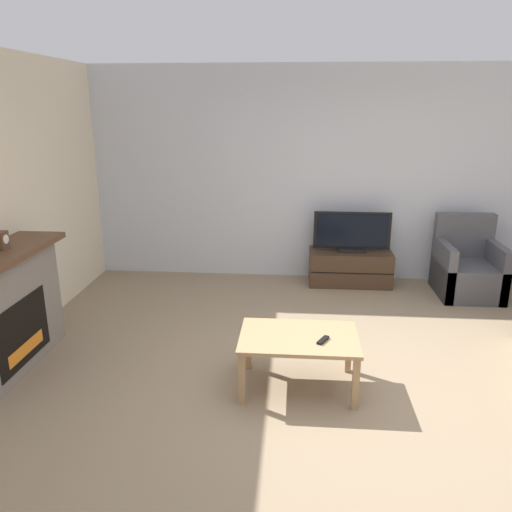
# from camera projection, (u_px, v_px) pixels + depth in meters

# --- Properties ---
(ground_plane) EXTENTS (24.00, 24.00, 0.00)m
(ground_plane) POSITION_uv_depth(u_px,v_px,m) (342.00, 392.00, 4.01)
(ground_plane) COLOR #89755B
(wall_back) EXTENTS (12.00, 0.06, 2.70)m
(wall_back) POSITION_uv_depth(u_px,v_px,m) (329.00, 175.00, 6.35)
(wall_back) COLOR silver
(wall_back) RESTS_ON ground
(fireplace) EXTENTS (0.48, 1.53, 1.06)m
(fireplace) POSITION_uv_depth(u_px,v_px,m) (0.00, 314.00, 4.16)
(fireplace) COLOR slate
(fireplace) RESTS_ON ground
(mantel_clock) EXTENTS (0.08, 0.11, 0.15)m
(mantel_clock) POSITION_uv_depth(u_px,v_px,m) (2.00, 240.00, 4.13)
(mantel_clock) COLOR brown
(mantel_clock) RESTS_ON fireplace
(tv_stand) EXTENTS (1.03, 0.46, 0.43)m
(tv_stand) POSITION_uv_depth(u_px,v_px,m) (350.00, 268.00, 6.37)
(tv_stand) COLOR #422D1E
(tv_stand) RESTS_ON ground
(tv) EXTENTS (0.96, 0.18, 0.51)m
(tv) POSITION_uv_depth(u_px,v_px,m) (352.00, 233.00, 6.24)
(tv) COLOR black
(tv) RESTS_ON tv_stand
(armchair) EXTENTS (0.70, 0.76, 0.94)m
(armchair) POSITION_uv_depth(u_px,v_px,m) (467.00, 270.00, 6.01)
(armchair) COLOR #4C4C51
(armchair) RESTS_ON ground
(coffee_table) EXTENTS (0.94, 0.63, 0.45)m
(coffee_table) POSITION_uv_depth(u_px,v_px,m) (299.00, 342.00, 3.98)
(coffee_table) COLOR #A37F56
(coffee_table) RESTS_ON ground
(remote) EXTENTS (0.11, 0.15, 0.02)m
(remote) POSITION_uv_depth(u_px,v_px,m) (323.00, 340.00, 3.87)
(remote) COLOR black
(remote) RESTS_ON coffee_table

